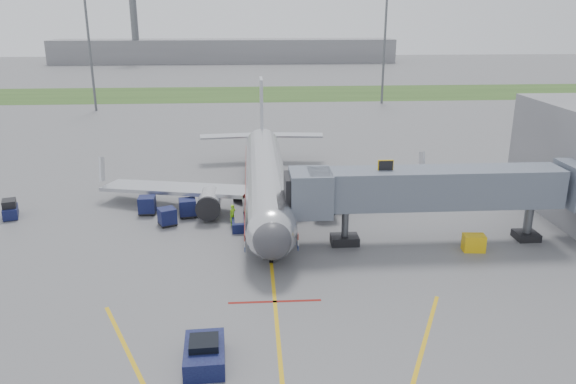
{
  "coord_description": "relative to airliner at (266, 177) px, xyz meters",
  "views": [
    {
      "loc": [
        -1.3,
        -36.12,
        17.89
      ],
      "look_at": [
        1.72,
        8.91,
        3.2
      ],
      "focal_mm": 35.0,
      "sensor_mm": 36.0,
      "label": 1
    }
  ],
  "objects": [
    {
      "name": "light_mast_left",
      "position": [
        -30.0,
        54.75,
        8.13
      ],
      "size": [
        2.0,
        0.44,
        20.4
      ],
      "color": "#595B60",
      "rests_on": "ground"
    },
    {
      "name": "belt_loader",
      "position": [
        -2.51,
        -5.99,
        -2.18
      ],
      "size": [
        1.43,
        3.89,
        1.87
      ],
      "color": "black",
      "rests_on": "ground"
    },
    {
      "name": "ground_power_cart",
      "position": [
        15.79,
        -12.25,
        -2.0
      ],
      "size": [
        1.74,
        1.25,
        1.32
      ],
      "color": "#E1B00D",
      "rests_on": "ground"
    },
    {
      "name": "grass_strip",
      "position": [
        -0.0,
        74.75,
        -2.64
      ],
      "size": [
        300.0,
        25.0,
        0.01
      ],
      "primitive_type": "cube",
      "color": "#2D4C1E",
      "rests_on": "ground"
    },
    {
      "name": "light_mast_right",
      "position": [
        25.0,
        59.75,
        8.13
      ],
      "size": [
        2.0,
        0.44,
        20.4
      ],
      "color": "#595B60",
      "rests_on": "ground"
    },
    {
      "name": "baggage_cart_a",
      "position": [
        -8.73,
        -5.14,
        -1.86
      ],
      "size": [
        1.89,
        1.89,
        1.54
      ],
      "color": "black",
      "rests_on": "ground"
    },
    {
      "name": "control_tower",
      "position": [
        -40.0,
        149.75,
        14.68
      ],
      "size": [
        4.0,
        4.0,
        30.0
      ],
      "color": "#595B60",
      "rests_on": "ground"
    },
    {
      "name": "ramp_worker",
      "position": [
        -3.0,
        -5.54,
        -1.71
      ],
      "size": [
        0.82,
        0.76,
        1.87
      ],
      "primitive_type": "imported",
      "rotation": [
        0.0,
        0.0,
        0.6
      ],
      "color": "#87D919",
      "rests_on": "ground"
    },
    {
      "name": "jet_bridge",
      "position": [
        12.86,
        -10.25,
        1.82
      ],
      "size": [
        25.3,
        4.0,
        6.9
      ],
      "color": "slate",
      "rests_on": "ground"
    },
    {
      "name": "baggage_cart_c",
      "position": [
        -10.96,
        -2.12,
        -1.81
      ],
      "size": [
        1.56,
        1.56,
        1.64
      ],
      "color": "black",
      "rests_on": "ground"
    },
    {
      "name": "baggage_tug",
      "position": [
        -23.17,
        -2.19,
        -1.91
      ],
      "size": [
        1.93,
        2.64,
        1.66
      ],
      "color": "black",
      "rests_on": "ground"
    },
    {
      "name": "baggage_cart_b",
      "position": [
        -7.19,
        -3.08,
        -1.82
      ],
      "size": [
        1.75,
        1.75,
        1.63
      ],
      "color": "black",
      "rests_on": "ground"
    },
    {
      "name": "pushback_tug",
      "position": [
        -4.0,
        -25.62,
        -2.04
      ],
      "size": [
        2.29,
        3.57,
        1.44
      ],
      "color": "black",
      "rests_on": "ground"
    },
    {
      "name": "distant_terminal",
      "position": [
        -10.0,
        154.75,
        1.35
      ],
      "size": [
        120.0,
        14.0,
        8.0
      ],
      "primitive_type": "cube",
      "color": "slate",
      "rests_on": "ground"
    },
    {
      "name": "airliner",
      "position": [
        0.0,
        0.0,
        0.0
      ],
      "size": [
        32.1,
        35.67,
        10.25
      ],
      "color": "silver",
      "rests_on": "ground"
    },
    {
      "name": "apron_markings",
      "position": [
        -0.0,
        -22.65,
        -2.64
      ],
      "size": [
        21.52,
        50.0,
        0.01
      ],
      "color": "gold",
      "rests_on": "ground"
    },
    {
      "name": "ground",
      "position": [
        -0.0,
        -15.25,
        -2.65
      ],
      "size": [
        400.0,
        400.0,
        0.0
      ],
      "primitive_type": "plane",
      "color": "#565659",
      "rests_on": "ground"
    }
  ]
}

